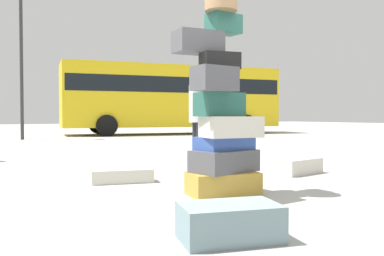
{
  "coord_description": "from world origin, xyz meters",
  "views": [
    {
      "loc": [
        -2.23,
        -3.38,
        0.88
      ],
      "look_at": [
        0.33,
        0.98,
        0.72
      ],
      "focal_mm": 38.4,
      "sensor_mm": 36.0,
      "label": 1
    }
  ],
  "objects_px": {
    "suitcase_slate_right_side": "(230,222)",
    "lamp_post": "(21,38)",
    "suitcase_tower": "(221,118)",
    "parked_bus": "(172,95)",
    "person_tourist_with_camera": "(198,111)",
    "suitcase_cream_foreground_near": "(122,176)",
    "suitcase_cream_foreground_far": "(299,166)"
  },
  "relations": [
    {
      "from": "suitcase_tower",
      "to": "person_tourist_with_camera",
      "type": "relative_size",
      "value": 1.37
    },
    {
      "from": "suitcase_slate_right_side",
      "to": "person_tourist_with_camera",
      "type": "xyz_separation_m",
      "value": [
        2.03,
        3.79,
        0.83
      ]
    },
    {
      "from": "suitcase_slate_right_side",
      "to": "suitcase_cream_foreground_far",
      "type": "distance_m",
      "value": 3.53
    },
    {
      "from": "suitcase_tower",
      "to": "lamp_post",
      "type": "distance_m",
      "value": 12.49
    },
    {
      "from": "suitcase_tower",
      "to": "suitcase_cream_foreground_far",
      "type": "xyz_separation_m",
      "value": [
        1.94,
        0.77,
        -0.74
      ]
    },
    {
      "from": "parked_bus",
      "to": "suitcase_cream_foreground_near",
      "type": "bearing_deg",
      "value": -110.56
    },
    {
      "from": "suitcase_tower",
      "to": "parked_bus",
      "type": "height_order",
      "value": "parked_bus"
    },
    {
      "from": "suitcase_cream_foreground_far",
      "to": "person_tourist_with_camera",
      "type": "relative_size",
      "value": 0.48
    },
    {
      "from": "suitcase_tower",
      "to": "person_tourist_with_camera",
      "type": "bearing_deg",
      "value": 64.32
    },
    {
      "from": "suitcase_slate_right_side",
      "to": "parked_bus",
      "type": "height_order",
      "value": "parked_bus"
    },
    {
      "from": "person_tourist_with_camera",
      "to": "lamp_post",
      "type": "relative_size",
      "value": 0.29
    },
    {
      "from": "suitcase_cream_foreground_near",
      "to": "person_tourist_with_camera",
      "type": "height_order",
      "value": "person_tourist_with_camera"
    },
    {
      "from": "suitcase_slate_right_side",
      "to": "person_tourist_with_camera",
      "type": "relative_size",
      "value": 0.43
    },
    {
      "from": "parked_bus",
      "to": "lamp_post",
      "type": "xyz_separation_m",
      "value": [
        -6.85,
        -1.41,
        1.83
      ]
    },
    {
      "from": "suitcase_cream_foreground_near",
      "to": "lamp_post",
      "type": "relative_size",
      "value": 0.14
    },
    {
      "from": "parked_bus",
      "to": "lamp_post",
      "type": "distance_m",
      "value": 7.23
    },
    {
      "from": "suitcase_slate_right_side",
      "to": "suitcase_tower",
      "type": "bearing_deg",
      "value": 72.72
    },
    {
      "from": "parked_bus",
      "to": "lamp_post",
      "type": "height_order",
      "value": "lamp_post"
    },
    {
      "from": "suitcase_slate_right_side",
      "to": "suitcase_cream_foreground_near",
      "type": "distance_m",
      "value": 2.73
    },
    {
      "from": "suitcase_cream_foreground_near",
      "to": "suitcase_cream_foreground_far",
      "type": "distance_m",
      "value": 2.63
    },
    {
      "from": "suitcase_cream_foreground_far",
      "to": "suitcase_cream_foreground_near",
      "type": "bearing_deg",
      "value": 158.07
    },
    {
      "from": "lamp_post",
      "to": "person_tourist_with_camera",
      "type": "bearing_deg",
      "value": -81.14
    },
    {
      "from": "suitcase_cream_foreground_far",
      "to": "lamp_post",
      "type": "distance_m",
      "value": 12.15
    },
    {
      "from": "suitcase_cream_foreground_near",
      "to": "person_tourist_with_camera",
      "type": "bearing_deg",
      "value": 44.94
    },
    {
      "from": "suitcase_cream_foreground_far",
      "to": "parked_bus",
      "type": "bearing_deg",
      "value": 61.09
    },
    {
      "from": "suitcase_slate_right_side",
      "to": "parked_bus",
      "type": "bearing_deg",
      "value": 78.6
    },
    {
      "from": "suitcase_slate_right_side",
      "to": "person_tourist_with_camera",
      "type": "height_order",
      "value": "person_tourist_with_camera"
    },
    {
      "from": "suitcase_slate_right_side",
      "to": "lamp_post",
      "type": "distance_m",
      "value": 14.0
    },
    {
      "from": "suitcase_cream_foreground_near",
      "to": "suitcase_cream_foreground_far",
      "type": "xyz_separation_m",
      "value": [
        2.57,
        -0.58,
        0.03
      ]
    },
    {
      "from": "suitcase_cream_foreground_far",
      "to": "person_tourist_with_camera",
      "type": "height_order",
      "value": "person_tourist_with_camera"
    },
    {
      "from": "suitcase_cream_foreground_far",
      "to": "person_tourist_with_camera",
      "type": "bearing_deg",
      "value": 105.81
    },
    {
      "from": "person_tourist_with_camera",
      "to": "parked_bus",
      "type": "xyz_separation_m",
      "value": [
        5.34,
        11.15,
        0.87
      ]
    }
  ]
}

